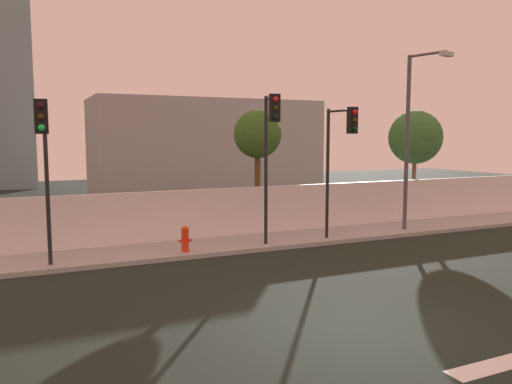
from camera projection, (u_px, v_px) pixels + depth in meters
The scene contains 11 objects.
ground_plane at pixel (353, 329), 10.33m from camera, with size 80.00×80.00×0.00m, color black.
sidewalk at pixel (214, 246), 17.72m from camera, with size 36.00×2.40×0.15m, color #A4A4A4.
perimeter_wall at pixel (202, 214), 18.78m from camera, with size 36.00×0.18×1.80m, color white.
traffic_light_left at pixel (44, 147), 13.86m from camera, with size 0.36×1.60×4.69m.
traffic_light_center at pixel (341, 144), 17.87m from camera, with size 0.35×1.60×4.72m.
traffic_light_right at pixel (270, 138), 16.98m from camera, with size 0.36×1.16×5.09m.
street_lamp_curbside at pixel (412, 128), 20.03m from camera, with size 0.76×1.81×6.88m.
fire_hydrant at pixel (185, 238), 16.52m from camera, with size 0.44×0.26×0.84m.
roadside_tree_leftmost at pixel (258, 135), 20.48m from camera, with size 1.94×1.94×4.94m.
roadside_tree_midleft at pixel (415, 138), 23.88m from camera, with size 2.49×2.49×5.09m.
low_building_distant at pixel (206, 149), 33.30m from camera, with size 14.31×6.00×6.20m, color #A0A0A0.
Camera 1 is at (-5.97, -8.23, 3.87)m, focal length 35.83 mm.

